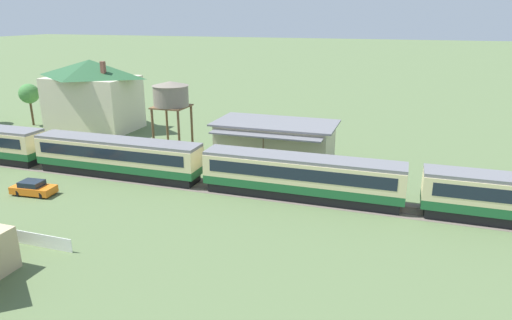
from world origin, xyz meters
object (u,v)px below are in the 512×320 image
at_px(station_house_dark_green_roof, 93,94).
at_px(yard_tree_1, 29,94).
at_px(water_tower, 171,95).
at_px(parked_car_orange, 33,188).
at_px(passenger_train, 206,165).
at_px(station_building, 275,142).

distance_m(station_house_dark_green_roof, yard_tree_1, 10.88).
distance_m(water_tower, yard_tree_1, 29.72).
bearing_deg(parked_car_orange, station_house_dark_green_roof, 109.52).
distance_m(passenger_train, station_building, 10.84).
relative_size(station_building, yard_tree_1, 2.17).
bearing_deg(parked_car_orange, station_building, 37.47).
bearing_deg(station_house_dark_green_roof, water_tower, -26.71).
distance_m(passenger_train, yard_tree_1, 39.67).
bearing_deg(yard_tree_1, station_house_dark_green_roof, 5.19).
relative_size(parked_car_orange, yard_tree_1, 0.66).
bearing_deg(parked_car_orange, yard_tree_1, 128.53).
distance_m(passenger_train, station_house_dark_green_roof, 30.65).
bearing_deg(passenger_train, station_building, 66.88).
xyz_separation_m(water_tower, parked_car_orange, (-6.93, -15.06, -6.77)).
distance_m(water_tower, parked_car_orange, 17.91).
distance_m(parked_car_orange, yard_tree_1, 31.83).
bearing_deg(station_house_dark_green_roof, passenger_train, -33.37).
height_order(water_tower, parked_car_orange, water_tower).
xyz_separation_m(parked_car_orange, yard_tree_1, (-21.61, 22.99, 4.22)).
distance_m(station_building, water_tower, 13.21).
relative_size(station_house_dark_green_roof, water_tower, 1.45).
bearing_deg(passenger_train, parked_car_orange, -153.91).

